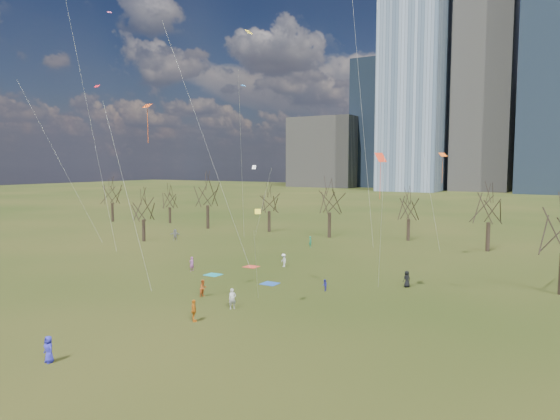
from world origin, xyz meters
The scene contains 17 objects.
ground centered at (0.00, 0.00, 0.00)m, with size 500.00×500.00×0.00m, color black.
downtown_skyline centered at (-2.43, 210.64, 39.01)m, with size 212.50×78.00×118.00m.
bare_tree_row centered at (-0.09, 37.22, 6.12)m, with size 113.04×29.80×9.50m.
blanket_teal centered at (-6.33, 8.64, 0.01)m, with size 1.60×1.50×0.03m, color teal.
blanket_navy centered at (0.98, 8.30, 0.01)m, with size 1.60×1.50×0.03m, color #224EA2.
blanket_crimson centered at (-5.10, 14.19, 0.01)m, with size 1.60×1.50×0.03m, color red.
person_0 centered at (-0.22, -15.14, 0.81)m, with size 0.79×0.52×1.62m, color #2A2AB7.
person_1 centered at (2.78, -0.56, 0.84)m, with size 0.61×0.40×1.69m, color silver.
person_2 centered at (-1.65, 1.18, 0.77)m, with size 0.75×0.58×1.54m, color #C1521B.
person_4 centered at (2.24, -4.77, 0.84)m, with size 0.99×0.41×1.69m, color orange.
person_6 centered at (13.11, 13.71, 0.80)m, with size 0.79×0.51×1.61m, color black.
person_7 centered at (-9.60, 9.04, 0.80)m, with size 0.58×0.38×1.60m, color #A954A4.
person_8 centered at (6.87, 8.46, 0.54)m, with size 0.53×0.41×1.09m, color #2928AF.
person_9 centered at (-1.91, 16.12, 0.77)m, with size 0.99×0.57×1.53m, color silver.
person_11 centered at (-26.56, 25.21, 0.88)m, with size 1.63×0.52×1.75m, color slate.
person_13 centered at (-5.33, 29.87, 0.79)m, with size 0.57×0.38×1.58m, color #1A7650.
kites_airborne centered at (3.58, 12.40, 13.90)m, with size 63.29×38.68×32.82m.
Camera 1 is at (26.15, -33.15, 11.80)m, focal length 32.00 mm.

